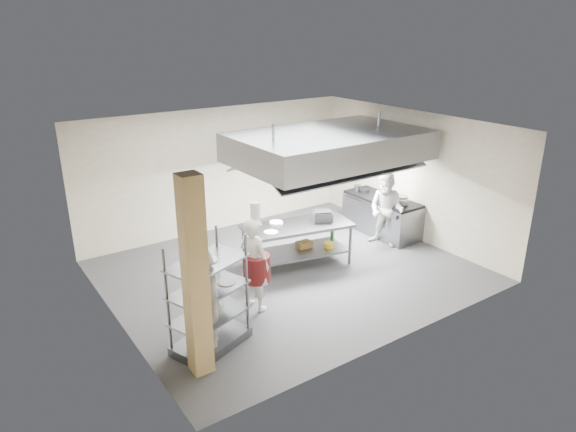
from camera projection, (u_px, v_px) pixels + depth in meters
floor at (289, 272)px, 10.60m from camera, size 7.00×7.00×0.00m
ceiling at (289, 127)px, 9.55m from camera, size 7.00×7.00×0.00m
wall_back at (219, 170)px, 12.39m from camera, size 7.00×0.00×7.00m
wall_left at (110, 243)px, 8.21m from camera, size 0.00×6.00×6.00m
wall_right at (412, 175)px, 11.94m from camera, size 0.00×6.00×6.00m
column at (195, 279)px, 7.06m from camera, size 0.30×0.30×3.00m
exhaust_hood at (329, 146)px, 10.77m from camera, size 4.00×2.50×0.60m
hood_strip_a at (294, 167)px, 10.40m from camera, size 1.60×0.12×0.04m
hood_strip_b at (360, 155)px, 11.36m from camera, size 1.60×0.12×0.04m
wall_shelf at (284, 161)px, 13.23m from camera, size 1.50×0.28×0.04m
island at (297, 245)px, 10.76m from camera, size 2.40×1.38×0.91m
island_worktop at (297, 226)px, 10.61m from camera, size 2.40×1.38×0.06m
island_undershelf at (297, 252)px, 10.81m from camera, size 2.21×1.25×0.04m
pass_rack at (209, 295)px, 7.84m from camera, size 1.37×1.07×1.80m
cooking_range at (381, 216)px, 12.48m from camera, size 0.80×2.00×0.84m
range_top at (382, 199)px, 12.32m from camera, size 0.78×1.96×0.06m
chef_head at (254, 264)px, 8.96m from camera, size 0.57×0.72×1.73m
chef_line at (386, 210)px, 11.60m from camera, size 0.87×0.99×1.72m
chef_plating at (206, 302)px, 7.72m from camera, size 0.61×1.08×1.73m
griddle at (322, 216)px, 10.79m from camera, size 0.49×0.45×0.20m
wicker_basket at (304, 244)px, 10.95m from camera, size 0.32×0.24×0.14m
stockpot at (402, 200)px, 11.84m from camera, size 0.28×0.28×0.19m
plate_stack at (210, 314)px, 7.95m from camera, size 0.28×0.28×0.05m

